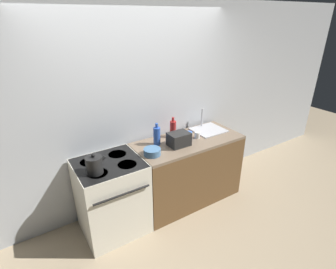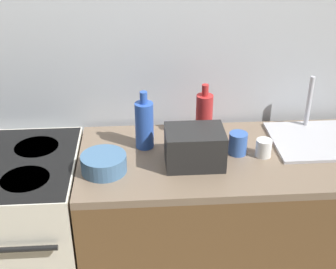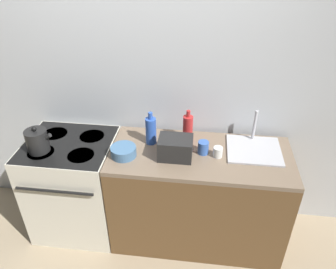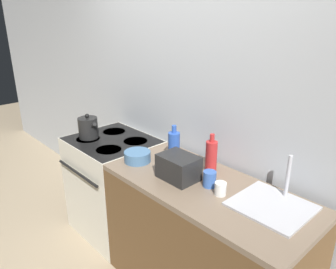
{
  "view_description": "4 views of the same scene",
  "coord_description": "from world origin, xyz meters",
  "px_view_note": "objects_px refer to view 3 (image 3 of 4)",
  "views": [
    {
      "loc": [
        -1.37,
        -2.13,
        2.41
      ],
      "look_at": [
        0.23,
        0.38,
        1.05
      ],
      "focal_mm": 28.0,
      "sensor_mm": 36.0,
      "label": 1
    },
    {
      "loc": [
        0.08,
        -1.52,
        2.05
      ],
      "look_at": [
        0.21,
        0.33,
        1.04
      ],
      "focal_mm": 50.0,
      "sensor_mm": 36.0,
      "label": 2
    },
    {
      "loc": [
        0.52,
        -1.77,
        2.46
      ],
      "look_at": [
        0.25,
        0.34,
        1.07
      ],
      "focal_mm": 35.0,
      "sensor_mm": 36.0,
      "label": 3
    },
    {
      "loc": [
        1.72,
        -1.13,
        1.99
      ],
      "look_at": [
        0.05,
        0.42,
        1.13
      ],
      "focal_mm": 35.0,
      "sensor_mm": 36.0,
      "label": 4
    }
  ],
  "objects_px": {
    "bottle_blue": "(151,130)",
    "cup_blue": "(203,148)",
    "toaster": "(175,148)",
    "bottle_red": "(188,128)",
    "bowl": "(123,151)",
    "kettle": "(37,141)",
    "stove": "(76,185)",
    "cup_white": "(218,152)"
  },
  "relations": [
    {
      "from": "cup_white",
      "to": "bowl",
      "type": "bearing_deg",
      "value": -173.83
    },
    {
      "from": "toaster",
      "to": "bottle_blue",
      "type": "bearing_deg",
      "value": 142.65
    },
    {
      "from": "toaster",
      "to": "cup_blue",
      "type": "relative_size",
      "value": 2.47
    },
    {
      "from": "bottle_blue",
      "to": "cup_white",
      "type": "height_order",
      "value": "bottle_blue"
    },
    {
      "from": "toaster",
      "to": "bottle_blue",
      "type": "distance_m",
      "value": 0.28
    },
    {
      "from": "kettle",
      "to": "toaster",
      "type": "distance_m",
      "value": 1.09
    },
    {
      "from": "bottle_red",
      "to": "cup_blue",
      "type": "relative_size",
      "value": 2.64
    },
    {
      "from": "toaster",
      "to": "bowl",
      "type": "xyz_separation_m",
      "value": [
        -0.4,
        -0.04,
        -0.04
      ]
    },
    {
      "from": "kettle",
      "to": "bottle_blue",
      "type": "bearing_deg",
      "value": 14.34
    },
    {
      "from": "bottle_red",
      "to": "bowl",
      "type": "xyz_separation_m",
      "value": [
        -0.48,
        -0.28,
        -0.08
      ]
    },
    {
      "from": "bottle_blue",
      "to": "bottle_red",
      "type": "relative_size",
      "value": 1.02
    },
    {
      "from": "bottle_blue",
      "to": "bottle_red",
      "type": "xyz_separation_m",
      "value": [
        0.29,
        0.08,
        -0.0
      ]
    },
    {
      "from": "bottle_blue",
      "to": "cup_blue",
      "type": "relative_size",
      "value": 2.7
    },
    {
      "from": "bottle_red",
      "to": "cup_blue",
      "type": "distance_m",
      "value": 0.23
    },
    {
      "from": "toaster",
      "to": "cup_blue",
      "type": "height_order",
      "value": "toaster"
    },
    {
      "from": "kettle",
      "to": "bowl",
      "type": "relative_size",
      "value": 1.12
    },
    {
      "from": "bottle_blue",
      "to": "cup_white",
      "type": "distance_m",
      "value": 0.56
    },
    {
      "from": "stove",
      "to": "cup_white",
      "type": "height_order",
      "value": "cup_white"
    },
    {
      "from": "bottle_red",
      "to": "bowl",
      "type": "relative_size",
      "value": 1.39
    },
    {
      "from": "kettle",
      "to": "bottle_red",
      "type": "relative_size",
      "value": 0.8
    },
    {
      "from": "toaster",
      "to": "bottle_red",
      "type": "distance_m",
      "value": 0.26
    },
    {
      "from": "toaster",
      "to": "bottle_red",
      "type": "bearing_deg",
      "value": 72.95
    },
    {
      "from": "stove",
      "to": "cup_white",
      "type": "xyz_separation_m",
      "value": [
        1.23,
        -0.02,
        0.49
      ]
    },
    {
      "from": "bottle_blue",
      "to": "bottle_red",
      "type": "distance_m",
      "value": 0.3
    },
    {
      "from": "cup_blue",
      "to": "cup_white",
      "type": "relative_size",
      "value": 1.26
    },
    {
      "from": "stove",
      "to": "bowl",
      "type": "relative_size",
      "value": 4.61
    },
    {
      "from": "cup_white",
      "to": "bowl",
      "type": "height_order",
      "value": "cup_white"
    },
    {
      "from": "cup_white",
      "to": "bottle_blue",
      "type": "bearing_deg",
      "value": 167.01
    },
    {
      "from": "bottle_red",
      "to": "cup_white",
      "type": "distance_m",
      "value": 0.33
    },
    {
      "from": "bowl",
      "to": "toaster",
      "type": "bearing_deg",
      "value": 5.36
    },
    {
      "from": "toaster",
      "to": "bottle_red",
      "type": "relative_size",
      "value": 0.94
    },
    {
      "from": "stove",
      "to": "bowl",
      "type": "distance_m",
      "value": 0.71
    },
    {
      "from": "stove",
      "to": "bottle_blue",
      "type": "height_order",
      "value": "bottle_blue"
    },
    {
      "from": "cup_blue",
      "to": "bowl",
      "type": "distance_m",
      "value": 0.62
    },
    {
      "from": "kettle",
      "to": "bottle_red",
      "type": "distance_m",
      "value": 1.2
    },
    {
      "from": "cup_blue",
      "to": "stove",
      "type": "bearing_deg",
      "value": -179.49
    },
    {
      "from": "bottle_red",
      "to": "toaster",
      "type": "bearing_deg",
      "value": -107.05
    },
    {
      "from": "bottle_blue",
      "to": "cup_blue",
      "type": "bearing_deg",
      "value": -12.36
    },
    {
      "from": "stove",
      "to": "bottle_red",
      "type": "xyz_separation_m",
      "value": [
        0.98,
        0.18,
        0.57
      ]
    },
    {
      "from": "bottle_red",
      "to": "bottle_blue",
      "type": "bearing_deg",
      "value": -164.84
    },
    {
      "from": "stove",
      "to": "kettle",
      "type": "xyz_separation_m",
      "value": [
        -0.18,
        -0.12,
        0.54
      ]
    },
    {
      "from": "kettle",
      "to": "cup_blue",
      "type": "xyz_separation_m",
      "value": [
        1.3,
        0.13,
        -0.04
      ]
    }
  ]
}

